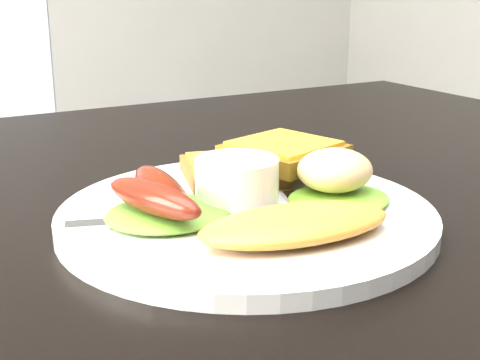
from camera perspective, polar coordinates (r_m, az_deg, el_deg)
dining_table at (r=0.58m, az=-6.96°, el=-3.11°), size 1.20×0.80×0.04m
plate at (r=0.50m, az=0.56°, el=-3.13°), size 0.28×0.28×0.01m
lettuce_left at (r=0.48m, az=-6.18°, el=-2.83°), size 0.09×0.08×0.01m
lettuce_right at (r=0.52m, az=8.42°, el=-1.58°), size 0.10×0.09×0.01m
omelette at (r=0.44m, az=4.78°, el=-3.76°), size 0.14×0.08×0.02m
sausage_a at (r=0.46m, az=-7.39°, el=-1.54°), size 0.05×0.10×0.02m
sausage_b at (r=0.48m, az=-6.77°, el=-0.85°), size 0.03×0.10×0.03m
ramekin at (r=0.50m, az=-0.26°, el=-0.20°), size 0.07×0.07×0.04m
toast_a at (r=0.57m, az=-0.61°, el=0.73°), size 0.10×0.10×0.01m
toast_b at (r=0.58m, az=3.78°, el=2.28°), size 0.11×0.11×0.01m
potato_salad at (r=0.52m, az=8.09°, el=0.85°), size 0.08×0.07×0.03m
fork at (r=0.48m, az=-4.48°, el=-3.32°), size 0.17×0.07×0.00m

